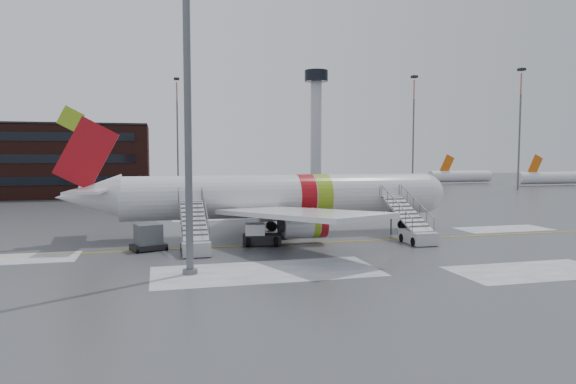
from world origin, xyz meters
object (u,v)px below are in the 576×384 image
object	(u,v)px
pushback_tug	(259,236)
uld_container	(148,238)
airstair_aft	(195,238)
light_mast_near	(187,58)
airliner	(272,197)
airstair_fwd	(414,229)

from	to	relation	value
pushback_tug	uld_container	xyz separation A→B (m)	(-8.55, -0.03, 0.17)
airstair_aft	light_mast_near	size ratio (longest dim) A/B	0.31
airliner	light_mast_near	xyz separation A→B (m)	(-8.11, -13.52, 9.52)
airliner	airstair_fwd	world-z (taller)	airliner
airstair_aft	light_mast_near	xyz separation A→B (m)	(-0.76, -6.98, 11.88)
pushback_tug	light_mast_near	bearing A→B (deg)	-124.64
airliner	uld_container	xyz separation A→B (m)	(-10.68, -4.90, -2.48)
airstair_fwd	airstair_aft	distance (m)	17.88
uld_container	airliner	bearing A→B (deg)	24.64
uld_container	airstair_aft	bearing A→B (deg)	-26.14
airliner	light_mast_near	bearing A→B (deg)	-120.98
airstair_aft	uld_container	world-z (taller)	airstair_aft
pushback_tug	airstair_aft	bearing A→B (deg)	-162.24
airstair_aft	light_mast_near	distance (m)	13.80
airstair_fwd	light_mast_near	size ratio (longest dim) A/B	0.31
pushback_tug	uld_container	bearing A→B (deg)	-179.77
uld_container	pushback_tug	bearing A→B (deg)	0.23
airstair_fwd	pushback_tug	xyz separation A→B (m)	(-12.66, 1.67, -0.30)
airliner	uld_container	size ratio (longest dim) A/B	12.14
airliner	airstair_fwd	size ratio (longest dim) A/B	4.55
airliner	airstair_fwd	distance (m)	12.61
airliner	airstair_aft	bearing A→B (deg)	-138.36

